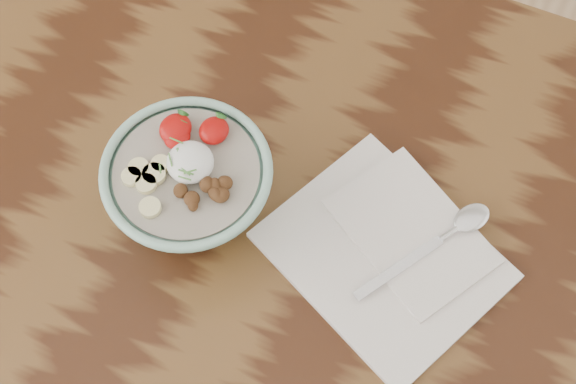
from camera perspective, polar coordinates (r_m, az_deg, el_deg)
The scene contains 4 objects.
table at distance 97.80cm, azimuth 3.51°, elevation -8.02°, with size 160.00×90.00×75.00cm.
breakfast_bowl at distance 87.05cm, azimuth -6.98°, elevation 0.40°, with size 18.13×18.13×12.09cm.
napkin at distance 90.06cm, azimuth 7.21°, elevation -4.15°, with size 30.00×27.73×1.48cm.
spoon at distance 90.79cm, azimuth 11.69°, elevation -2.68°, with size 11.53×16.85×0.97cm.
Camera 1 is at (6.65, -29.98, 158.56)cm, focal length 50.00 mm.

